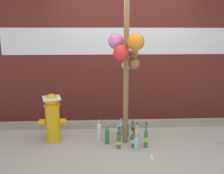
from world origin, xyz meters
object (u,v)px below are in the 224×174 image
object	(u,v)px
bottle_5	(119,141)
bottle_8	(134,140)
bottle_0	(107,136)
bottle_10	(121,129)
bottle_6	(136,143)
bottle_1	(127,129)
fire_hydrant	(53,117)
bottle_3	(146,138)
bottle_2	(137,135)
bottle_9	(99,132)
bottle_4	(119,132)
memorial_post	(126,38)
bottle_7	(132,132)

from	to	relation	value
bottle_5	bottle_8	distance (m)	0.23
bottle_0	bottle_10	world-z (taller)	bottle_0
bottle_5	bottle_6	bearing A→B (deg)	-16.79
bottle_1	fire_hydrant	bearing A→B (deg)	-174.12
fire_hydrant	bottle_3	xyz separation A→B (m)	(1.47, -0.29, -0.26)
bottle_2	bottle_10	bearing A→B (deg)	127.01
bottle_8	bottle_9	world-z (taller)	bottle_9
bottle_2	bottle_3	world-z (taller)	bottle_3
bottle_1	bottle_6	bearing A→B (deg)	-80.90
bottle_4	bottle_10	distance (m)	0.18
memorial_post	bottle_9	bearing A→B (deg)	170.80
bottle_4	bottle_8	distance (m)	0.37
bottle_6	bottle_8	size ratio (longest dim) A/B	0.90
bottle_9	bottle_8	bearing A→B (deg)	-24.67
bottle_2	bottle_8	xyz separation A→B (m)	(-0.07, -0.17, -0.01)
memorial_post	fire_hydrant	size ratio (longest dim) A/B	3.74
bottle_6	bottle_1	bearing A→B (deg)	99.10
bottle_3	fire_hydrant	bearing A→B (deg)	168.73
bottle_6	bottle_9	world-z (taller)	bottle_9
bottle_3	bottle_5	bearing A→B (deg)	-177.72
memorial_post	bottle_6	size ratio (longest dim) A/B	10.54
bottle_3	bottle_4	xyz separation A→B (m)	(-0.40, 0.31, -0.03)
fire_hydrant	bottle_6	world-z (taller)	fire_hydrant
bottle_6	bottle_4	bearing A→B (deg)	120.29
bottle_0	bottle_4	size ratio (longest dim) A/B	1.02
fire_hydrant	bottle_9	distance (m)	0.79
bottle_1	bottle_10	xyz separation A→B (m)	(-0.10, 0.06, -0.02)
bottle_9	bottle_6	bearing A→B (deg)	-31.76
bottle_2	bottle_5	world-z (taller)	bottle_5
bottle_7	bottle_8	size ratio (longest dim) A/B	1.01
bottle_5	bottle_1	bearing A→B (deg)	67.98
bottle_5	bottle_8	world-z (taller)	bottle_5
bottle_0	bottle_9	world-z (taller)	bottle_9
bottle_8	bottle_2	bearing A→B (deg)	66.59
bottle_2	bottle_3	xyz separation A→B (m)	(0.12, -0.18, 0.03)
fire_hydrant	bottle_5	xyz separation A→B (m)	(1.05, -0.31, -0.29)
bottle_3	bottle_6	distance (m)	0.19
bottle_8	bottle_3	bearing A→B (deg)	-1.99
bottle_5	bottle_8	size ratio (longest dim) A/B	1.09
memorial_post	bottle_4	xyz separation A→B (m)	(-0.10, 0.13, -1.54)
bottle_7	bottle_6	bearing A→B (deg)	-88.93
bottle_4	memorial_post	bearing A→B (deg)	-52.55
bottle_6	bottle_10	xyz separation A→B (m)	(-0.18, 0.57, -0.01)
bottle_0	memorial_post	bearing A→B (deg)	5.86
bottle_4	fire_hydrant	bearing A→B (deg)	-179.08
bottle_3	bottle_4	world-z (taller)	bottle_3
bottle_2	bottle_5	distance (m)	0.36
bottle_1	bottle_2	bearing A→B (deg)	-61.96
bottle_2	bottle_4	distance (m)	0.31
bottle_5	bottle_6	world-z (taller)	bottle_5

